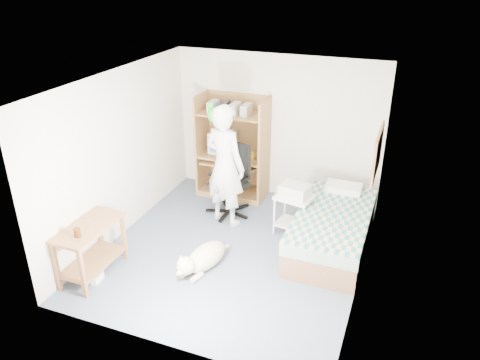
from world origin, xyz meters
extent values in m
plane|color=#4D5969|center=(0.00, 0.00, 0.00)|extent=(4.00, 4.00, 0.00)
cube|color=silver|center=(0.00, 2.00, 1.25)|extent=(3.60, 0.02, 2.50)
cube|color=silver|center=(1.80, 0.00, 1.25)|extent=(0.02, 4.00, 2.50)
cube|color=silver|center=(-1.80, 0.00, 1.25)|extent=(0.02, 4.00, 2.50)
cube|color=white|center=(0.00, 0.00, 2.50)|extent=(3.60, 4.00, 0.02)
cube|color=olive|center=(-1.28, 1.70, 0.90)|extent=(0.04, 0.60, 1.80)
cube|color=olive|center=(-0.12, 1.70, 0.90)|extent=(0.04, 0.60, 1.80)
cube|color=olive|center=(-0.70, 1.99, 0.90)|extent=(1.20, 0.02, 1.80)
cube|color=olive|center=(-0.70, 1.70, 0.74)|extent=(1.12, 0.60, 0.04)
cube|color=olive|center=(-0.70, 1.62, 0.64)|extent=(1.00, 0.50, 0.03)
cube|color=olive|center=(-0.70, 1.70, 1.50)|extent=(1.12, 0.55, 0.03)
cube|color=olive|center=(-0.70, 1.70, 0.05)|extent=(1.12, 0.60, 0.10)
cube|color=brown|center=(1.30, 0.60, 0.18)|extent=(1.00, 2.00, 0.36)
cube|color=#2E757B|center=(1.30, 0.60, 0.46)|extent=(1.02, 2.02, 0.20)
cube|color=white|center=(1.30, 1.40, 0.60)|extent=(0.55, 0.35, 0.12)
cube|color=brown|center=(-1.55, -1.20, 0.73)|extent=(0.50, 1.00, 0.04)
cube|color=brown|center=(-1.75, -1.65, 0.35)|extent=(0.05, 0.05, 0.70)
cube|color=brown|center=(-1.35, -1.65, 0.35)|extent=(0.05, 0.05, 0.70)
cube|color=brown|center=(-1.75, -0.75, 0.35)|extent=(0.05, 0.05, 0.70)
cube|color=brown|center=(-1.35, -0.75, 0.35)|extent=(0.05, 0.05, 0.70)
cube|color=brown|center=(-1.55, -1.20, 0.20)|extent=(0.46, 0.92, 0.03)
cube|color=#976D43|center=(1.78, 0.90, 1.45)|extent=(0.03, 0.90, 0.60)
cube|color=brown|center=(1.77, 0.90, 1.76)|extent=(0.04, 0.94, 0.04)
cube|color=brown|center=(1.77, 0.90, 1.14)|extent=(0.04, 0.94, 0.04)
cylinder|color=black|center=(-0.49, 1.00, 0.04)|extent=(0.66, 0.66, 0.07)
cylinder|color=black|center=(-0.49, 1.00, 0.25)|extent=(0.07, 0.07, 0.44)
cube|color=black|center=(-0.49, 1.00, 0.52)|extent=(0.64, 0.64, 0.09)
cube|color=black|center=(-0.41, 1.24, 0.88)|extent=(0.46, 0.21, 0.61)
cube|color=black|center=(-0.76, 1.08, 0.69)|extent=(0.14, 0.33, 0.04)
cube|color=black|center=(-0.23, 0.91, 0.69)|extent=(0.14, 0.33, 0.04)
imported|color=white|center=(-0.44, 0.75, 0.98)|extent=(0.82, 0.67, 1.96)
ellipsoid|color=#148B14|center=(-0.64, 0.77, 1.77)|extent=(0.14, 0.14, 0.23)
sphere|color=#148B14|center=(-0.66, 0.72, 1.91)|extent=(0.10, 0.10, 0.10)
cone|color=#D44712|center=(-0.67, 0.68, 1.91)|extent=(0.05, 0.05, 0.04)
cylinder|color=#148B14|center=(-0.63, 0.82, 1.64)|extent=(0.08, 0.16, 0.14)
ellipsoid|color=#CDB389|center=(-0.21, -0.51, 0.16)|extent=(0.52, 0.79, 0.33)
sphere|color=#CDB389|center=(-0.32, -0.90, 0.24)|extent=(0.24, 0.24, 0.24)
cone|color=#CDB389|center=(-0.38, -0.90, 0.36)|extent=(0.07, 0.07, 0.09)
cone|color=#CDB389|center=(-0.27, -0.94, 0.36)|extent=(0.07, 0.07, 0.09)
ellipsoid|color=#CDB389|center=(-0.35, -1.00, 0.20)|extent=(0.11, 0.15, 0.08)
cylinder|color=#CDB389|center=(-0.11, -0.13, 0.10)|extent=(0.12, 0.24, 0.12)
cube|color=silver|center=(0.67, 0.79, 0.62)|extent=(0.61, 0.52, 0.04)
cube|color=silver|center=(0.67, 0.79, 0.16)|extent=(0.56, 0.47, 0.03)
cylinder|color=silver|center=(0.43, 0.60, 0.31)|extent=(0.03, 0.03, 0.62)
cylinder|color=silver|center=(0.90, 0.60, 0.31)|extent=(0.03, 0.03, 0.62)
cylinder|color=silver|center=(0.43, 0.97, 0.31)|extent=(0.03, 0.03, 0.62)
cylinder|color=silver|center=(0.90, 0.97, 0.31)|extent=(0.03, 0.03, 0.62)
cube|color=beige|center=(0.67, 0.79, 0.74)|extent=(0.47, 0.39, 0.18)
cube|color=beige|center=(-0.90, 1.75, 0.96)|extent=(0.42, 0.44, 0.38)
cube|color=navy|center=(-0.91, 1.54, 0.96)|extent=(0.32, 0.03, 0.26)
cube|color=beige|center=(-0.74, 1.58, 0.67)|extent=(0.46, 0.19, 0.03)
cylinder|color=gold|center=(-0.32, 1.65, 0.82)|extent=(0.08, 0.08, 0.12)
cylinder|color=#411F0A|center=(-1.50, -1.46, 0.81)|extent=(0.08, 0.08, 0.12)
cube|color=white|center=(-1.50, -1.33, 0.05)|extent=(0.27, 0.22, 0.10)
cube|color=#AFAEAA|center=(-1.50, -1.33, 0.04)|extent=(0.20, 0.24, 0.08)
camera|label=1|loc=(2.15, -5.34, 3.86)|focal=35.00mm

